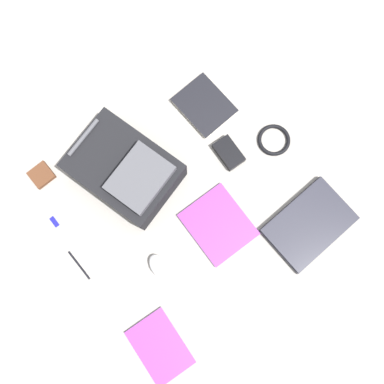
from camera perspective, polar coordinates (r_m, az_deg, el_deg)
The scene contains 12 objects.
ground_plane at distance 1.58m, azimuth -0.35°, elevation -2.08°, with size 3.49×3.49×0.00m, color gray.
backpack at distance 1.55m, azimuth -9.50°, elevation 3.09°, with size 0.37×0.45×0.18m.
laptop at distance 1.63m, azimuth 16.50°, elevation -4.48°, with size 0.34×0.23×0.03m.
book_red at distance 1.60m, azimuth -4.62°, elevation -21.37°, with size 0.19×0.25×0.01m.
book_comic at distance 1.69m, azimuth 1.78°, elevation 12.32°, with size 0.19×0.23×0.02m.
book_manual at distance 1.57m, azimuth 3.81°, elevation -4.71°, with size 0.23×0.27×0.02m.
computer_mouse at distance 1.55m, azimuth -4.87°, elevation -10.59°, with size 0.06×0.10×0.04m, color silver.
cable_coil at distance 1.67m, azimuth 11.71°, elevation 7.34°, with size 0.13×0.13×0.02m, color black.
power_brick at distance 1.62m, azimuth 5.30°, elevation 5.62°, with size 0.08×0.13×0.04m, color black.
pen_black at distance 1.63m, azimuth -15.97°, elevation -10.12°, with size 0.01×0.01×0.14m, color black.
earbud_pouch at distance 1.71m, azimuth -20.85°, elevation 2.30°, with size 0.08×0.08×0.02m, color #59331E.
usb_stick at distance 1.67m, azimuth -19.21°, elevation -4.07°, with size 0.02×0.04×0.01m, color #191999.
Camera 1 is at (-0.13, -0.17, 1.57)m, focal length 37.06 mm.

